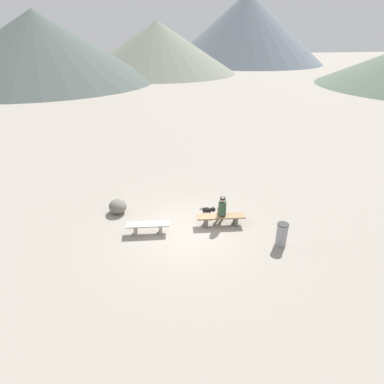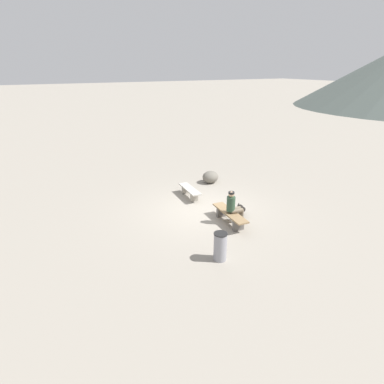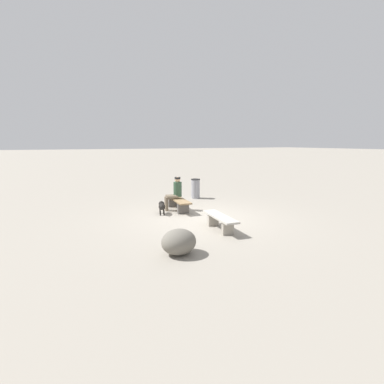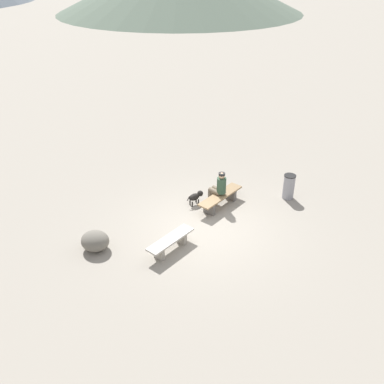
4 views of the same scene
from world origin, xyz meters
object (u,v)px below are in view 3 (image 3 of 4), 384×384
bench_right (178,202)px  dog (162,206)px  seated_person (175,191)px  trash_bin (195,189)px  bench_left (220,220)px  boulder (179,242)px

bench_right → dog: 0.83m
bench_right → seated_person: (0.05, 0.10, 0.40)m
bench_right → seated_person: 0.41m
dog → trash_bin: (2.13, -2.39, 0.15)m
bench_left → boulder: size_ratio=2.00×
bench_right → trash_bin: size_ratio=2.20×
boulder → seated_person: bearing=-21.5°
trash_bin → boulder: 6.73m
dog → trash_bin: bearing=-31.2°
bench_right → dog: bearing=118.8°
bench_left → seated_person: bearing=9.0°
bench_left → dog: dog is taller
bench_right → bench_left: bearing=-172.9°
trash_bin → seated_person: bearing=135.4°
dog → boulder: size_ratio=0.78×
bench_right → seated_person: size_ratio=1.55×
trash_bin → boulder: trash_bin is taller
bench_left → seated_person: seated_person is taller
trash_bin → bench_left: bearing=161.7°
seated_person → trash_bin: bearing=-35.4°
seated_person → dog: 0.87m
bench_left → boulder: bearing=128.5°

